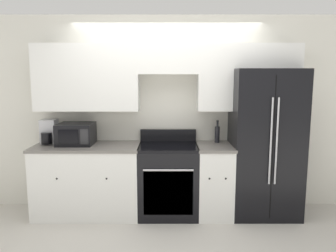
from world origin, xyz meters
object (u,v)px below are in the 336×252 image
oven_range (169,179)px  bottle (218,134)px  refrigerator (265,143)px  microwave (77,134)px

oven_range → bottle: bottle is taller
oven_range → refrigerator: (1.25, 0.07, 0.48)m
oven_range → microwave: (-1.20, 0.06, 0.59)m
oven_range → microwave: 1.34m
oven_range → microwave: bearing=177.1°
microwave → bottle: bearing=3.6°
bottle → oven_range: bearing=-164.8°
oven_range → microwave: microwave is taller
microwave → bottle: size_ratio=1.51×
oven_range → bottle: 0.89m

